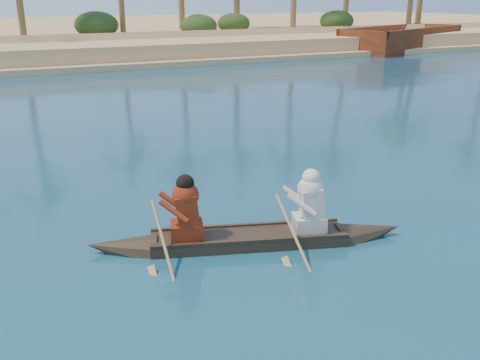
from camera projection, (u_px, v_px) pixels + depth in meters
name	position (u px, v px, depth m)	size (l,w,h in m)	color
canoe	(249.00, 229.00, 9.41)	(5.59, 2.38, 1.55)	#2F251A
barge_right	(402.00, 40.00, 43.08)	(13.28, 8.42, 2.10)	brown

